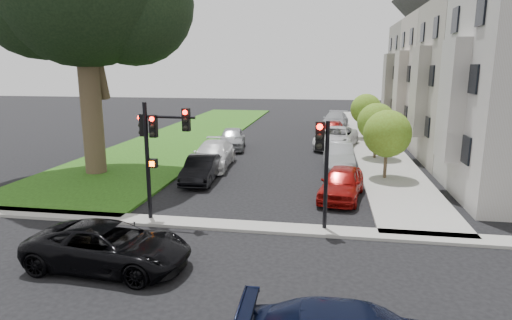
% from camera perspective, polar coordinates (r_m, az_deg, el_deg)
% --- Properties ---
extents(ground, '(140.00, 140.00, 0.00)m').
position_cam_1_polar(ground, '(14.67, -3.29, -11.80)').
color(ground, black).
rests_on(ground, ground).
extents(grass_strip, '(8.00, 44.00, 0.12)m').
position_cam_1_polar(grass_strip, '(39.40, -8.40, 3.47)').
color(grass_strip, '#1F3D10').
rests_on(grass_strip, ground).
extents(sidewalk_right, '(3.50, 44.00, 0.12)m').
position_cam_1_polar(sidewalk_right, '(37.71, 15.07, 2.79)').
color(sidewalk_right, gray).
rests_on(sidewalk_right, ground).
extents(sidewalk_cross, '(60.00, 1.00, 0.12)m').
position_cam_1_polar(sidewalk_cross, '(16.45, -1.74, -8.82)').
color(sidewalk_cross, gray).
rests_on(sidewalk_cross, ground).
extents(house_b, '(7.70, 7.55, 15.97)m').
position_cam_1_polar(house_b, '(30.09, 28.49, 12.63)').
color(house_b, gray).
rests_on(house_b, ground).
extents(house_c, '(7.70, 7.55, 15.97)m').
position_cam_1_polar(house_c, '(37.28, 24.77, 12.62)').
color(house_c, '#A59689').
rests_on(house_c, ground).
extents(house_d, '(7.70, 7.55, 15.97)m').
position_cam_1_polar(house_d, '(44.57, 22.26, 12.58)').
color(house_d, '#796D59').
rests_on(house_d, ground).
extents(small_tree_a, '(2.53, 2.53, 3.79)m').
position_cam_1_polar(small_tree_a, '(23.79, 17.10, 3.36)').
color(small_tree_a, brown).
rests_on(small_tree_a, ground).
extents(small_tree_b, '(2.49, 2.49, 3.73)m').
position_cam_1_polar(small_tree_b, '(29.05, 15.76, 4.88)').
color(small_tree_b, brown).
rests_on(small_tree_b, ground).
extents(small_tree_c, '(2.56, 2.56, 3.84)m').
position_cam_1_polar(small_tree_c, '(37.16, 14.46, 6.57)').
color(small_tree_c, brown).
rests_on(small_tree_c, ground).
extents(traffic_signal_main, '(2.29, 0.59, 4.69)m').
position_cam_1_polar(traffic_signal_main, '(16.81, -13.22, 2.55)').
color(traffic_signal_main, black).
rests_on(traffic_signal_main, ground).
extents(traffic_signal_secondary, '(0.52, 0.42, 4.12)m').
position_cam_1_polar(traffic_signal_secondary, '(15.56, 8.91, 0.62)').
color(traffic_signal_secondary, black).
rests_on(traffic_signal_secondary, ground).
extents(car_cross_near, '(5.06, 2.54, 1.38)m').
position_cam_1_polar(car_cross_near, '(13.89, -18.99, -10.82)').
color(car_cross_near, black).
rests_on(car_cross_near, ground).
extents(car_parked_0, '(2.48, 4.60, 1.49)m').
position_cam_1_polar(car_parked_0, '(20.18, 11.36, -3.02)').
color(car_parked_0, maroon).
rests_on(car_parked_0, ground).
extents(car_parked_1, '(1.84, 4.85, 1.58)m').
position_cam_1_polar(car_parked_1, '(25.98, 10.89, 0.51)').
color(car_parked_1, '#999BA0').
rests_on(car_parked_1, ground).
extents(car_parked_2, '(3.75, 6.17, 1.60)m').
position_cam_1_polar(car_parked_2, '(32.82, 10.64, 2.96)').
color(car_parked_2, silver).
rests_on(car_parked_2, ground).
extents(car_parked_3, '(2.21, 4.42, 1.44)m').
position_cam_1_polar(car_parked_3, '(38.26, 10.18, 4.15)').
color(car_parked_3, maroon).
rests_on(car_parked_3, ground).
extents(car_parked_4, '(3.05, 5.81, 1.61)m').
position_cam_1_polar(car_parked_4, '(43.88, 10.49, 5.26)').
color(car_parked_4, '#999BA0').
rests_on(car_parked_4, ground).
extents(car_parked_5, '(1.75, 4.32, 1.39)m').
position_cam_1_polar(car_parked_5, '(22.85, -7.29, -1.21)').
color(car_parked_5, black).
rests_on(car_parked_5, ground).
extents(car_parked_6, '(2.48, 5.47, 1.56)m').
position_cam_1_polar(car_parked_6, '(26.09, -5.74, 0.69)').
color(car_parked_6, silver).
rests_on(car_parked_6, ground).
extents(car_parked_7, '(2.55, 4.89, 1.59)m').
position_cam_1_polar(car_parked_7, '(31.95, -3.23, 2.89)').
color(car_parked_7, '#999BA0').
rests_on(car_parked_7, ground).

